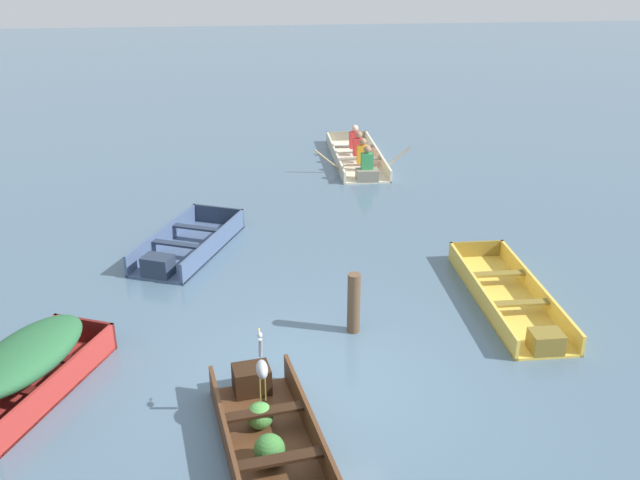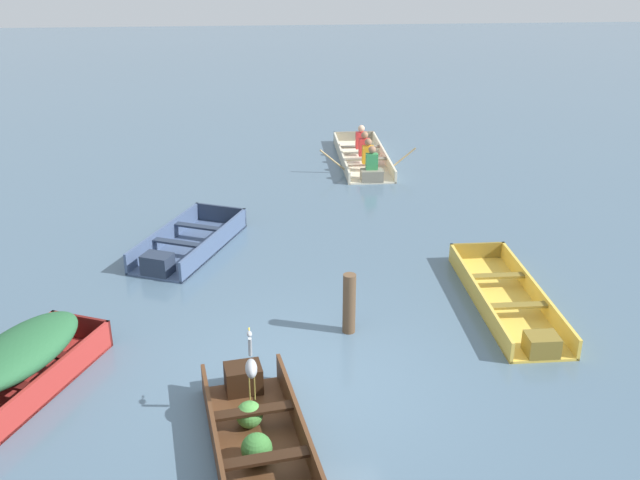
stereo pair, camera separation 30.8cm
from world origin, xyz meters
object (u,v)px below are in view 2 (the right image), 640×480
Objects in this scene: rowboat_cream_with_crew at (364,157)px; heron_on_dinghy at (251,366)px; skiff_slate_blue_near_moored at (187,245)px; skiff_yellow_mid_moored at (509,302)px; skiff_red_far_moored at (21,359)px; mooring_post at (349,304)px; dinghy_dark_varnish_foreground at (257,436)px.

heron_on_dinghy reaches higher than rowboat_cream_with_crew.
skiff_slate_blue_near_moored is 0.86× the size of skiff_yellow_mid_moored.
heron_on_dinghy reaches higher than skiff_red_far_moored.
rowboat_cream_with_crew is (5.80, 9.43, -0.25)m from skiff_red_far_moored.
rowboat_cream_with_crew is 10.86m from heron_on_dinghy.
rowboat_cream_with_crew reaches higher than skiff_yellow_mid_moored.
mooring_post reaches higher than rowboat_cream_with_crew.
dinghy_dark_varnish_foreground is 1.12× the size of skiff_red_far_moored.
skiff_red_far_moored reaches higher than skiff_slate_blue_near_moored.
dinghy_dark_varnish_foreground is at bearing -142.90° from skiff_yellow_mid_moored.
skiff_yellow_mid_moored is (4.00, 3.02, -0.05)m from dinghy_dark_varnish_foreground.
rowboat_cream_with_crew is at bearing 52.03° from skiff_slate_blue_near_moored.
skiff_red_far_moored is at bearing -112.25° from skiff_slate_blue_near_moored.
dinghy_dark_varnish_foreground is at bearing -25.12° from skiff_red_far_moored.
rowboat_cream_with_crew reaches higher than skiff_red_far_moored.
skiff_yellow_mid_moored is 2.70m from mooring_post.
skiff_yellow_mid_moored is at bearing 10.95° from mooring_post.
heron_on_dinghy is (2.99, -1.04, 0.42)m from skiff_red_far_moored.
mooring_post reaches higher than dinghy_dark_varnish_foreground.
mooring_post is at bearing 56.45° from heron_on_dinghy.
dinghy_dark_varnish_foreground is 3.15× the size of mooring_post.
heron_on_dinghy is 0.88× the size of mooring_post.
mooring_post reaches higher than skiff_slate_blue_near_moored.
dinghy_dark_varnish_foreground is 2.88m from mooring_post.
skiff_yellow_mid_moored is 7.93m from rowboat_cream_with_crew.
dinghy_dark_varnish_foreground is at bearing -76.90° from skiff_slate_blue_near_moored.
rowboat_cream_with_crew is (-1.24, 7.83, 0.09)m from skiff_yellow_mid_moored.
skiff_red_far_moored is 3.17× the size of heron_on_dinghy.
skiff_yellow_mid_moored is at bearing 33.16° from heron_on_dinghy.
heron_on_dinghy is (-0.04, 0.38, 0.71)m from dinghy_dark_varnish_foreground.
dinghy_dark_varnish_foreground reaches higher than skiff_slate_blue_near_moored.
skiff_yellow_mid_moored is 4.09× the size of heron_on_dinghy.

